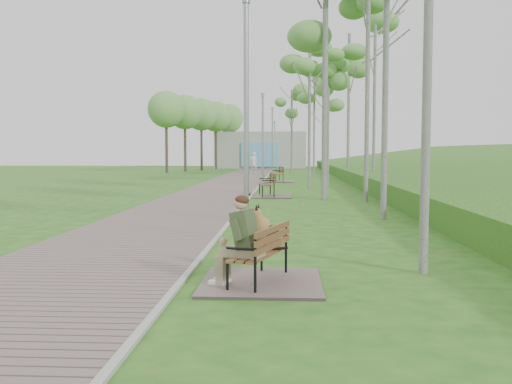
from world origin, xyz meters
TOP-DOWN VIEW (x-y plane):
  - ground at (0.00, 0.00)m, footprint 120.00×120.00m
  - walkway at (-1.75, 21.50)m, footprint 3.50×67.00m
  - kerb at (0.00, 21.50)m, footprint 0.10×67.00m
  - embankment at (12.00, 20.00)m, footprint 14.00×70.00m
  - building_north at (-1.50, 50.97)m, footprint 10.00×5.20m
  - bench_main at (1.05, -5.18)m, footprint 1.69×1.88m
  - bench_second at (0.64, 10.43)m, footprint 1.98×2.20m
  - bench_third at (0.90, 21.65)m, footprint 1.92×2.13m
  - lamp_post_near at (0.43, 1.71)m, footprint 0.23×0.23m
  - lamp_post_second at (0.19, 16.99)m, footprint 0.19×0.19m
  - lamp_post_third at (0.28, 32.72)m, footprint 0.21×0.21m
  - lamp_post_far at (0.09, 49.67)m, footprint 0.20×0.20m
  - pedestrian_near at (-1.39, 35.45)m, footprint 0.76×0.61m
  - birch_near_b at (4.41, 8.07)m, footprint 2.77×2.77m
  - birch_mid_a at (2.60, 15.91)m, footprint 2.59×2.59m
  - birch_mid_b at (5.85, 16.01)m, footprint 2.60×2.60m
  - birch_mid_c at (3.65, 17.39)m, footprint 2.26×2.26m
  - birch_far_a at (5.53, 25.21)m, footprint 2.58×2.58m
  - birch_far_b at (3.41, 28.13)m, footprint 2.29×2.29m
  - birch_far_c at (4.34, 32.37)m, footprint 2.24×2.24m
  - birch_distant_a at (1.84, 35.38)m, footprint 2.40×2.40m

SIDE VIEW (x-z plane):
  - ground at x=0.00m, z-range 0.00..0.00m
  - embankment at x=12.00m, z-range -0.80..0.80m
  - walkway at x=-1.75m, z-range 0.00..0.04m
  - kerb at x=0.00m, z-range 0.00..0.05m
  - bench_third at x=0.90m, z-range -0.37..0.81m
  - bench_second at x=0.64m, z-range -0.38..0.84m
  - bench_main at x=1.05m, z-range -0.33..1.15m
  - pedestrian_near at x=-1.39m, z-range 0.00..1.81m
  - building_north at x=-1.50m, z-range -0.01..3.99m
  - lamp_post_second at x=0.19m, z-range -0.16..4.77m
  - lamp_post_far at x=0.09m, z-range -0.17..5.01m
  - lamp_post_third at x=0.28m, z-range -0.18..5.22m
  - lamp_post_near at x=0.43m, z-range -0.19..5.75m
  - birch_mid_c at x=3.65m, z-range 1.93..8.72m
  - birch_distant_a at x=1.84m, z-range 2.09..9.41m
  - birch_far_c at x=4.34m, z-range 2.27..10.22m
  - birch_mid_a at x=2.60m, z-range 2.35..10.59m
  - birch_far_b at x=3.41m, z-range 2.39..10.77m
  - birch_near_b at x=4.41m, z-range 2.66..12.01m
  - birch_far_a at x=5.53m, z-range 2.85..12.86m
  - birch_mid_b at x=5.85m, z-range 3.09..13.91m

